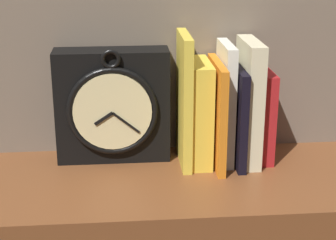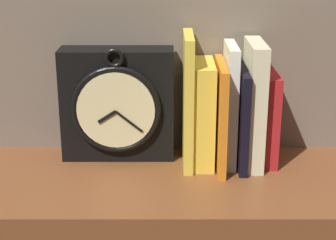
{
  "view_description": "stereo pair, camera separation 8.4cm",
  "coord_description": "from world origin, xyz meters",
  "px_view_note": "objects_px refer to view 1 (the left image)",
  "views": [
    {
      "loc": [
        -0.08,
        -0.95,
        1.2
      ],
      "look_at": [
        0.0,
        0.0,
        0.87
      ],
      "focal_mm": 60.0,
      "sensor_mm": 36.0,
      "label": 1
    },
    {
      "loc": [
        -0.0,
        -0.96,
        1.2
      ],
      "look_at": [
        0.0,
        0.0,
        0.87
      ],
      "focal_mm": 60.0,
      "sensor_mm": 36.0,
      "label": 2
    }
  ],
  "objects_px": {
    "book_slot3_white": "(225,103)",
    "book_slot5_cream": "(249,102)",
    "book_slot0_yellow": "(184,100)",
    "book_slot6_red": "(263,115)",
    "book_slot2_orange": "(216,114)",
    "book_slot1_yellow": "(199,112)",
    "book_slot4_black": "(237,115)",
    "clock": "(113,106)"
  },
  "relations": [
    {
      "from": "book_slot0_yellow",
      "to": "book_slot2_orange",
      "type": "bearing_deg",
      "value": -10.62
    },
    {
      "from": "book_slot5_cream",
      "to": "book_slot0_yellow",
      "type": "bearing_deg",
      "value": -179.86
    },
    {
      "from": "book_slot3_white",
      "to": "book_slot4_black",
      "type": "xyz_separation_m",
      "value": [
        0.02,
        -0.01,
        -0.02
      ]
    },
    {
      "from": "book_slot4_black",
      "to": "book_slot5_cream",
      "type": "relative_size",
      "value": 0.79
    },
    {
      "from": "book_slot0_yellow",
      "to": "book_slot4_black",
      "type": "bearing_deg",
      "value": -2.9
    },
    {
      "from": "book_slot0_yellow",
      "to": "book_slot4_black",
      "type": "distance_m",
      "value": 0.11
    },
    {
      "from": "book_slot4_black",
      "to": "clock",
      "type": "bearing_deg",
      "value": 172.31
    },
    {
      "from": "book_slot1_yellow",
      "to": "book_slot6_red",
      "type": "distance_m",
      "value": 0.13
    },
    {
      "from": "book_slot0_yellow",
      "to": "book_slot1_yellow",
      "type": "height_order",
      "value": "book_slot0_yellow"
    },
    {
      "from": "clock",
      "to": "book_slot3_white",
      "type": "bearing_deg",
      "value": -5.29
    },
    {
      "from": "book_slot3_white",
      "to": "book_slot4_black",
      "type": "relative_size",
      "value": 1.23
    },
    {
      "from": "book_slot1_yellow",
      "to": "book_slot5_cream",
      "type": "xyz_separation_m",
      "value": [
        0.1,
        -0.0,
        0.02
      ]
    },
    {
      "from": "book_slot0_yellow",
      "to": "book_slot6_red",
      "type": "bearing_deg",
      "value": 3.68
    },
    {
      "from": "book_slot3_white",
      "to": "book_slot4_black",
      "type": "distance_m",
      "value": 0.03
    },
    {
      "from": "book_slot3_white",
      "to": "book_slot5_cream",
      "type": "height_order",
      "value": "book_slot5_cream"
    },
    {
      "from": "book_slot6_red",
      "to": "book_slot4_black",
      "type": "bearing_deg",
      "value": -164.83
    },
    {
      "from": "book_slot0_yellow",
      "to": "book_slot3_white",
      "type": "height_order",
      "value": "book_slot0_yellow"
    },
    {
      "from": "clock",
      "to": "book_slot4_black",
      "type": "bearing_deg",
      "value": -7.69
    },
    {
      "from": "clock",
      "to": "book_slot0_yellow",
      "type": "xyz_separation_m",
      "value": [
        0.14,
        -0.03,
        0.02
      ]
    },
    {
      "from": "book_slot2_orange",
      "to": "book_slot4_black",
      "type": "height_order",
      "value": "book_slot2_orange"
    },
    {
      "from": "book_slot1_yellow",
      "to": "book_slot2_orange",
      "type": "xyz_separation_m",
      "value": [
        0.03,
        -0.02,
        0.0
      ]
    },
    {
      "from": "book_slot3_white",
      "to": "book_slot6_red",
      "type": "relative_size",
      "value": 1.31
    },
    {
      "from": "book_slot4_black",
      "to": "book_slot5_cream",
      "type": "bearing_deg",
      "value": 12.72
    },
    {
      "from": "book_slot4_black",
      "to": "book_slot2_orange",
      "type": "bearing_deg",
      "value": -171.19
    },
    {
      "from": "book_slot6_red",
      "to": "book_slot1_yellow",
      "type": "bearing_deg",
      "value": -177.03
    },
    {
      "from": "clock",
      "to": "book_slot1_yellow",
      "type": "height_order",
      "value": "clock"
    },
    {
      "from": "book_slot1_yellow",
      "to": "book_slot4_black",
      "type": "relative_size",
      "value": 1.05
    },
    {
      "from": "book_slot2_orange",
      "to": "book_slot6_red",
      "type": "relative_size",
      "value": 1.14
    },
    {
      "from": "book_slot3_white",
      "to": "book_slot0_yellow",
      "type": "bearing_deg",
      "value": -175.12
    },
    {
      "from": "book_slot2_orange",
      "to": "book_slot0_yellow",
      "type": "bearing_deg",
      "value": 169.38
    },
    {
      "from": "book_slot1_yellow",
      "to": "book_slot2_orange",
      "type": "relative_size",
      "value": 0.99
    },
    {
      "from": "book_slot3_white",
      "to": "book_slot6_red",
      "type": "xyz_separation_m",
      "value": [
        0.08,
        0.0,
        -0.03
      ]
    },
    {
      "from": "book_slot2_orange",
      "to": "book_slot5_cream",
      "type": "height_order",
      "value": "book_slot5_cream"
    },
    {
      "from": "book_slot0_yellow",
      "to": "book_slot5_cream",
      "type": "distance_m",
      "value": 0.13
    },
    {
      "from": "book_slot2_orange",
      "to": "book_slot6_red",
      "type": "xyz_separation_m",
      "value": [
        0.1,
        0.02,
        -0.01
      ]
    },
    {
      "from": "book_slot3_white",
      "to": "book_slot6_red",
      "type": "bearing_deg",
      "value": 2.42
    },
    {
      "from": "book_slot0_yellow",
      "to": "book_slot2_orange",
      "type": "relative_size",
      "value": 1.26
    },
    {
      "from": "book_slot0_yellow",
      "to": "book_slot3_white",
      "type": "bearing_deg",
      "value": 4.88
    },
    {
      "from": "book_slot0_yellow",
      "to": "book_slot6_red",
      "type": "distance_m",
      "value": 0.17
    },
    {
      "from": "book_slot0_yellow",
      "to": "book_slot1_yellow",
      "type": "xyz_separation_m",
      "value": [
        0.03,
        0.0,
        -0.03
      ]
    },
    {
      "from": "clock",
      "to": "book_slot2_orange",
      "type": "bearing_deg",
      "value": -11.01
    },
    {
      "from": "clock",
      "to": "book_slot3_white",
      "type": "relative_size",
      "value": 0.99
    }
  ]
}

